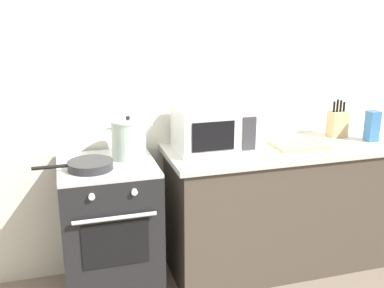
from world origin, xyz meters
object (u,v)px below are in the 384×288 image
stock_pot (129,139)px  pasta_box (372,126)px  cutting_board (298,145)px  knife_block (337,124)px  stove (110,230)px  microwave (213,129)px  frying_pan (89,165)px

stock_pot → pasta_box: size_ratio=1.40×
cutting_board → pasta_box: (0.57, -0.03, 0.10)m
stock_pot → knife_block: 1.57m
stove → stock_pot: 0.61m
stock_pot → microwave: size_ratio=0.62×
stock_pot → frying_pan: (-0.26, -0.15, -0.10)m
stock_pot → knife_block: size_ratio=1.09×
microwave → cutting_board: bearing=-7.4°
stove → knife_block: size_ratio=3.25×
stock_pot → microwave: bearing=0.4°
microwave → knife_block: (1.00, 0.06, -0.05)m
stock_pot → knife_block: (1.57, 0.07, -0.03)m
stove → stock_pot: size_ratio=2.98×
cutting_board → knife_block: size_ratio=1.27×
cutting_board → pasta_box: size_ratio=1.64×
knife_block → stove: bearing=-175.3°
pasta_box → microwave: bearing=174.7°
stove → stock_pot: stock_pot is taller
microwave → knife_block: 1.00m
microwave → knife_block: microwave is taller
cutting_board → frying_pan: bearing=-177.0°
stock_pot → microwave: 0.57m
frying_pan → cutting_board: size_ratio=1.31×
pasta_box → frying_pan: bearing=-178.7°
stock_pot → pasta_box: 1.75m
microwave → cutting_board: 0.63m
frying_pan → microwave: bearing=10.4°
knife_block → stock_pot: bearing=-177.6°
stove → frying_pan: size_ratio=1.95×
pasta_box → cutting_board: bearing=177.0°
frying_pan → knife_block: size_ratio=1.67×
knife_block → pasta_box: knife_block is taller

